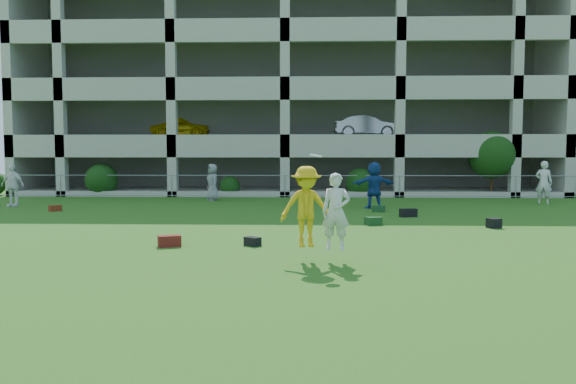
{
  "coord_description": "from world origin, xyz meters",
  "views": [
    {
      "loc": [
        1.22,
        -10.43,
        2.34
      ],
      "look_at": [
        0.74,
        3.0,
        1.4
      ],
      "focal_mm": 35.0,
      "sensor_mm": 36.0,
      "label": 1
    }
  ],
  "objects_px": {
    "bystander_c": "(213,182)",
    "crate_d": "(494,223)",
    "bystander_b": "(12,185)",
    "bystander_e": "(544,183)",
    "frisbee_contest": "(313,208)",
    "parking_garage": "(290,98)",
    "bystander_d": "(374,185)"
  },
  "relations": [
    {
      "from": "bystander_c",
      "to": "crate_d",
      "type": "distance_m",
      "value": 14.24
    },
    {
      "from": "crate_d",
      "to": "bystander_b",
      "type": "bearing_deg",
      "value": 161.23
    },
    {
      "from": "bystander_e",
      "to": "crate_d",
      "type": "distance_m",
      "value": 9.73
    },
    {
      "from": "bystander_e",
      "to": "frisbee_contest",
      "type": "relative_size",
      "value": 0.96
    },
    {
      "from": "crate_d",
      "to": "parking_garage",
      "type": "distance_m",
      "value": 22.48
    },
    {
      "from": "bystander_d",
      "to": "frisbee_contest",
      "type": "height_order",
      "value": "frisbee_contest"
    },
    {
      "from": "bystander_b",
      "to": "bystander_d",
      "type": "xyz_separation_m",
      "value": [
        15.67,
        -0.27,
        0.06
      ]
    },
    {
      "from": "frisbee_contest",
      "to": "parking_garage",
      "type": "bearing_deg",
      "value": 92.93
    },
    {
      "from": "bystander_d",
      "to": "bystander_e",
      "type": "bearing_deg",
      "value": -172.6
    },
    {
      "from": "frisbee_contest",
      "to": "parking_garage",
      "type": "height_order",
      "value": "parking_garage"
    },
    {
      "from": "bystander_b",
      "to": "crate_d",
      "type": "relative_size",
      "value": 5.28
    },
    {
      "from": "bystander_c",
      "to": "parking_garage",
      "type": "distance_m",
      "value": 12.53
    },
    {
      "from": "parking_garage",
      "to": "frisbee_contest",
      "type": "bearing_deg",
      "value": -87.07
    },
    {
      "from": "crate_d",
      "to": "frisbee_contest",
      "type": "relative_size",
      "value": 0.17
    },
    {
      "from": "bystander_e",
      "to": "parking_garage",
      "type": "bearing_deg",
      "value": -16.28
    },
    {
      "from": "crate_d",
      "to": "bystander_e",
      "type": "bearing_deg",
      "value": 59.3
    },
    {
      "from": "frisbee_contest",
      "to": "bystander_d",
      "type": "bearing_deg",
      "value": 77.18
    },
    {
      "from": "bystander_b",
      "to": "frisbee_contest",
      "type": "xyz_separation_m",
      "value": [
        13.0,
        -11.96,
        0.24
      ]
    },
    {
      "from": "crate_d",
      "to": "frisbee_contest",
      "type": "xyz_separation_m",
      "value": [
        -5.69,
        -5.61,
        1.02
      ]
    },
    {
      "from": "bystander_e",
      "to": "parking_garage",
      "type": "distance_m",
      "value": 17.82
    },
    {
      "from": "bystander_b",
      "to": "parking_garage",
      "type": "height_order",
      "value": "parking_garage"
    },
    {
      "from": "crate_d",
      "to": "bystander_c",
      "type": "bearing_deg",
      "value": 137.38
    },
    {
      "from": "bystander_e",
      "to": "bystander_b",
      "type": "bearing_deg",
      "value": 34.06
    },
    {
      "from": "bystander_c",
      "to": "frisbee_contest",
      "type": "relative_size",
      "value": 0.87
    },
    {
      "from": "crate_d",
      "to": "frisbee_contest",
      "type": "height_order",
      "value": "frisbee_contest"
    },
    {
      "from": "bystander_b",
      "to": "bystander_e",
      "type": "relative_size",
      "value": 0.94
    },
    {
      "from": "bystander_b",
      "to": "bystander_c",
      "type": "bearing_deg",
      "value": 29.45
    },
    {
      "from": "bystander_c",
      "to": "frisbee_contest",
      "type": "xyz_separation_m",
      "value": [
        4.78,
        -15.24,
        0.26
      ]
    },
    {
      "from": "bystander_b",
      "to": "parking_garage",
      "type": "relative_size",
      "value": 0.06
    },
    {
      "from": "frisbee_contest",
      "to": "bystander_e",
      "type": "bearing_deg",
      "value": 52.68
    },
    {
      "from": "bystander_b",
      "to": "bystander_e",
      "type": "distance_m",
      "value": 23.72
    },
    {
      "from": "frisbee_contest",
      "to": "parking_garage",
      "type": "relative_size",
      "value": 0.07
    }
  ]
}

